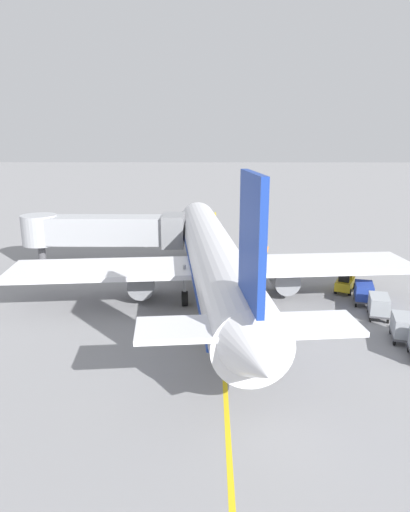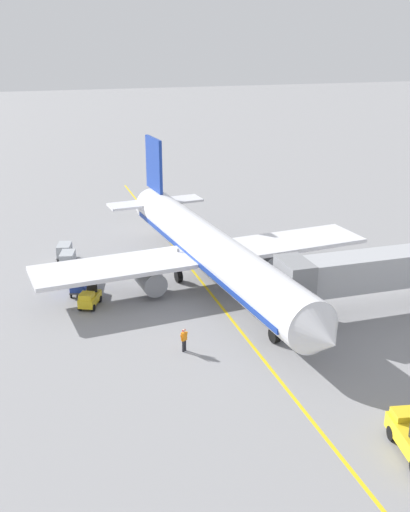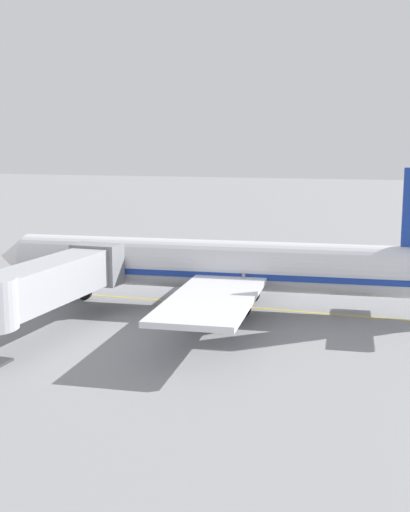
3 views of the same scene
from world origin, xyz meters
name	(u,v)px [view 1 (image 1 of 3)]	position (x,y,z in m)	size (l,w,h in m)	color
ground_plane	(220,292)	(0.00, 0.00, 0.00)	(400.00, 400.00, 0.00)	gray
gate_lead_in_line	(220,292)	(0.00, 0.00, 0.00)	(0.24, 80.00, 0.01)	gold
parked_airliner	(213,257)	(-0.53, -1.08, 3.19)	(30.37, 37.35, 10.63)	silver
jet_bridge	(104,230)	(-10.99, 7.74, 3.46)	(15.51, 3.50, 4.98)	#A8AAAF
pushback_tractor	(186,223)	(-4.01, 24.23, 1.10)	(2.94, 4.72, 2.40)	gold
baggage_tug_lead	(345,282)	(10.11, 0.40, 0.71)	(2.17, 2.77, 1.62)	gold
baggage_cart_front	(364,292)	(10.63, -2.51, 0.95)	(1.80, 2.98, 1.58)	#4C4C51
baggage_cart_second_in_train	(379,305)	(10.77, -5.18, 0.95)	(1.80, 2.98, 1.58)	#4C4C51
baggage_cart_third_in_train	(403,326)	(10.95, -8.76, 0.95)	(1.80, 2.98, 1.58)	#4C4C51
ground_crew_wing_walker	(266,251)	(4.79, 9.71, 0.95)	(0.67, 0.45, 1.69)	#232328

